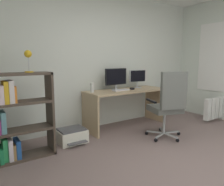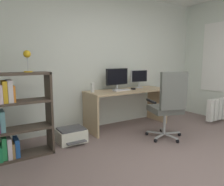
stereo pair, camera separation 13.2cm
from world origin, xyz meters
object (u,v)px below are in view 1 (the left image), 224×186
keyboard (121,90)px  radiator (219,107)px  monitor_main (116,77)px  printer (72,136)px  computer_mouse (132,89)px  desk (126,99)px  office_chair (168,103)px  desktop_speaker (92,88)px  bookshelf (8,119)px  desk_lamp (28,57)px  monitor_secondary (137,77)px

keyboard → radiator: keyboard is taller
monitor_main → printer: bearing=-164.7°
computer_mouse → printer: (-1.37, -0.14, -0.65)m
computer_mouse → radiator: size_ratio=0.10×
desk → office_chair: 0.97m
radiator → printer: bearing=169.3°
monitor_main → office_chair: bearing=-74.4°
desktop_speaker → bookshelf: size_ratio=0.15×
computer_mouse → desk_lamp: 2.12m
desk_lamp → printer: bearing=11.9°
desk → keyboard: size_ratio=4.91×
desktop_speaker → monitor_main: bearing=4.8°
keyboard → radiator: 2.34m
radiator → keyboard: bearing=160.8°
keyboard → office_chair: 0.97m
monitor_secondary → computer_mouse: size_ratio=4.07×
keyboard → desk_lamp: size_ratio=1.17×
bookshelf → keyboard: bearing=7.7°
desk → computer_mouse: (0.11, -0.05, 0.20)m
desk → office_chair: bearing=-82.4°
monitor_secondary → radiator: size_ratio=0.41×
computer_mouse → desktop_speaker: size_ratio=0.59×
monitor_main → desk_lamp: bearing=-166.0°
keyboard → printer: (-1.09, -0.14, -0.64)m
office_chair → radiator: 1.90m
monitor_secondary → bookshelf: 2.64m
computer_mouse → desk: bearing=170.2°
monitor_main → keyboard: monitor_main is taller
monitor_main → keyboard: (0.00, -0.16, -0.23)m
office_chair → printer: size_ratio=2.58×
keyboard → bookshelf: 2.05m
keyboard → desk_lamp: bearing=-173.4°
monitor_main → printer: 1.43m
keyboard → bookshelf: bearing=-174.7°
desktop_speaker → radiator: size_ratio=0.17×
monitor_main → bookshelf: 2.11m
bookshelf → office_chair: bearing=-15.3°
desk → computer_mouse: computer_mouse is taller
desk → monitor_main: (-0.17, 0.11, 0.43)m
monitor_secondary → radiator: 1.97m
office_chair → desk_lamp: 2.25m
desk → desk_lamp: 2.09m
desktop_speaker → desk: bearing=-4.8°
monitor_main → bookshelf: (-2.02, -0.43, -0.42)m
radiator → desk_lamp: bearing=173.0°
monitor_main → monitor_secondary: 0.56m
monitor_secondary → computer_mouse: 0.38m
desk → desk_lamp: bearing=-170.4°
keyboard → office_chair: bearing=-74.2°
monitor_secondary → bookshelf: bearing=-170.5°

